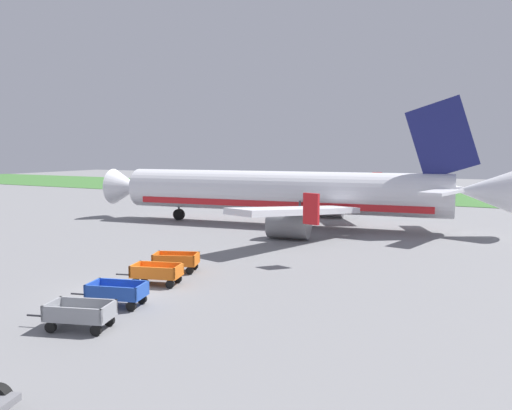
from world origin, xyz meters
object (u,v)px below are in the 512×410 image
Objects in this scene: baggage_cart_fourth_in_row at (176,261)px; baggage_cart_nearest at (80,314)px; baggage_cart_second_in_row at (117,293)px; baggage_cart_third_in_row at (157,273)px; airplane at (291,193)px.

baggage_cart_nearest is at bearing -75.62° from baggage_cart_fourth_in_row.
baggage_cart_nearest and baggage_cart_fourth_in_row have the same top height.
baggage_cart_nearest is 3.10m from baggage_cart_second_in_row.
baggage_cart_fourth_in_row is (-2.46, 9.61, 0.00)m from baggage_cart_nearest.
baggage_cart_second_in_row is at bearing -76.21° from baggage_cart_fourth_in_row.
baggage_cart_fourth_in_row is (-0.84, 2.82, 0.00)m from baggage_cart_third_in_row.
airplane reaches higher than baggage_cart_fourth_in_row.
baggage_cart_nearest is 9.92m from baggage_cart_fourth_in_row.
airplane is at bearing 95.69° from baggage_cart_third_in_row.
airplane is 10.44× the size of baggage_cart_nearest.
airplane is 29.29m from baggage_cart_nearest.
baggage_cart_second_in_row is (-0.84, 2.98, 0.00)m from baggage_cart_nearest.
baggage_cart_second_in_row is 6.82m from baggage_cart_fourth_in_row.
baggage_cart_third_in_row is 1.01× the size of baggage_cart_fourth_in_row.
baggage_cart_second_in_row and baggage_cart_fourth_in_row have the same top height.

